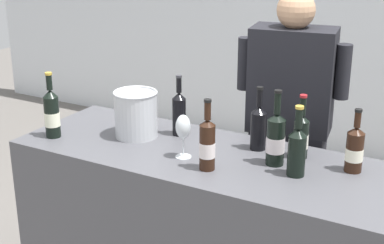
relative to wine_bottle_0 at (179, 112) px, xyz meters
name	(u,v)px	position (x,y,z in m)	size (l,w,h in m)	color
counter	(209,242)	(0.27, -0.17, -0.60)	(1.94, 0.68, 0.95)	#4C4C51
wine_bottle_0	(179,112)	(0.00, 0.00, 0.00)	(0.07, 0.07, 0.32)	black
wine_bottle_1	(259,126)	(0.43, 0.02, -0.01)	(0.08, 0.08, 0.31)	black
wine_bottle_2	(297,149)	(0.70, -0.18, 0.00)	(0.08, 0.08, 0.32)	black
wine_bottle_3	(52,113)	(-0.55, -0.34, 0.00)	(0.08, 0.08, 0.34)	black
wine_bottle_4	(276,139)	(0.57, -0.11, 0.00)	(0.09, 0.09, 0.35)	black
wine_bottle_5	(301,136)	(0.65, 0.02, -0.02)	(0.07, 0.07, 0.31)	black
wine_bottle_6	(355,149)	(0.90, -0.02, -0.02)	(0.08, 0.08, 0.29)	black
wine_bottle_7	(207,144)	(0.33, -0.31, 0.00)	(0.07, 0.07, 0.33)	black
wine_glass	(183,129)	(0.17, -0.25, 0.02)	(0.08, 0.08, 0.21)	silver
ice_bucket	(136,114)	(-0.18, -0.12, 0.00)	(0.23, 0.23, 0.24)	silver
person_server	(288,147)	(0.44, 0.43, -0.26)	(0.59, 0.31, 1.66)	black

